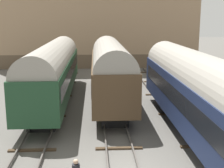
{
  "coord_description": "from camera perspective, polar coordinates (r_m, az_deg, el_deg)",
  "views": [
    {
      "loc": [
        -1.28,
        -13.03,
        7.13
      ],
      "look_at": [
        0.0,
        9.92,
        2.2
      ],
      "focal_mm": 50.0,
      "sensor_mm": 36.0,
      "label": 1
    }
  ],
  "objects": [
    {
      "name": "train_car_green",
      "position": [
        26.64,
        -10.62,
        2.75
      ],
      "size": [
        2.98,
        18.67,
        5.08
      ],
      "color": "black",
      "rests_on": "ground"
    },
    {
      "name": "train_car_navy",
      "position": [
        18.8,
        15.57,
        -1.26
      ],
      "size": [
        3.0,
        18.89,
        5.14
      ],
      "color": "black",
      "rests_on": "ground"
    },
    {
      "name": "train_car_brown",
      "position": [
        25.82,
        -0.31,
        2.83
      ],
      "size": [
        3.05,
        15.11,
        5.25
      ],
      "color": "black",
      "rests_on": "ground"
    }
  ]
}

